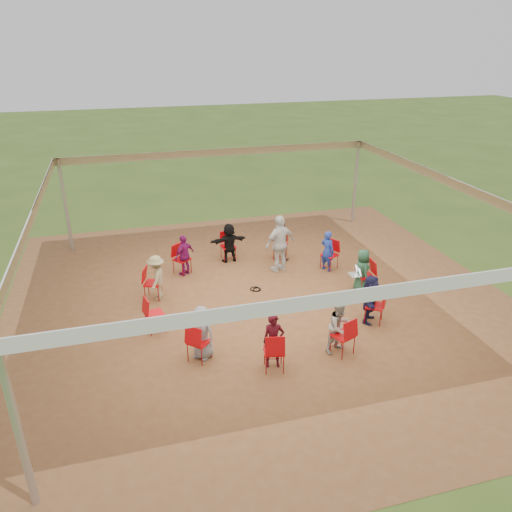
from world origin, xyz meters
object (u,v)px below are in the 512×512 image
object	(u,v)px
person_seated_3	(229,243)
chair_10	(374,306)
chair_0	(366,276)
chair_3	(228,246)
chair_1	(330,255)
chair_4	(182,259)
person_seated_2	(280,241)
person_seated_0	(362,271)
person_seated_8	(340,327)
laptop	(356,272)
person_seated_6	(202,332)
chair_9	(343,336)
person_seated_9	(370,299)
person_seated_5	(157,278)
standing_person	(280,244)
chair_8	(274,351)
person_seated_4	(185,255)
chair_5	(153,283)
chair_6	(155,314)
person_seated_1	(327,251)
chair_2	(280,245)
cable_coil	(256,289)
person_seated_7	(274,341)

from	to	relation	value
person_seated_3	chair_10	bearing A→B (deg)	115.10
chair_0	chair_3	world-z (taller)	same
chair_1	chair_4	xyz separation A→B (m)	(-4.28, 0.86, 0.00)
person_seated_2	person_seated_0	bearing A→B (deg)	147.27
person_seated_8	laptop	world-z (taller)	person_seated_8
person_seated_3	person_seated_6	distance (m)	5.03
chair_9	person_seated_3	distance (m)	5.60
chair_3	person_seated_9	world-z (taller)	person_seated_9
chair_10	person_seated_5	xyz separation A→B (m)	(-4.95, 2.61, 0.17)
laptop	person_seated_3	bearing A→B (deg)	47.65
chair_0	standing_person	world-z (taller)	standing_person
chair_10	person_seated_5	bearing A→B (deg)	98.01
chair_0	chair_1	bearing A→B (deg)	16.36
person_seated_5	laptop	distance (m)	5.32
chair_8	chair_10	world-z (taller)	same
standing_person	person_seated_4	bearing A→B (deg)	-29.04
person_seated_5	person_seated_8	size ratio (longest dim) A/B	1.00
chair_3	chair_5	xyz separation A→B (m)	(-2.47, -1.91, 0.00)
chair_1	chair_3	bearing A→B (deg)	32.73
chair_1	person_seated_6	world-z (taller)	person_seated_6
chair_6	standing_person	distance (m)	4.53
chair_10	person_seated_8	distance (m)	1.61
person_seated_2	laptop	xyz separation A→B (m)	(1.32, -2.59, -0.03)
chair_5	person_seated_1	distance (m)	5.15
chair_8	person_seated_6	distance (m)	1.61
chair_6	person_seated_9	distance (m)	5.15
chair_0	chair_6	world-z (taller)	same
chair_3	chair_6	size ratio (longest dim) A/B	1.00
chair_0	chair_4	bearing A→B (deg)	65.45
person_seated_2	person_seated_4	xyz separation A→B (m)	(-2.98, -0.26, 0.00)
chair_0	chair_9	size ratio (longest dim) A/B	1.00
person_seated_4	person_seated_5	distance (m)	1.56
chair_2	chair_3	size ratio (longest dim) A/B	1.00
chair_1	chair_4	world-z (taller)	same
chair_9	laptop	world-z (taller)	chair_9
chair_8	person_seated_6	xyz separation A→B (m)	(-1.36, 0.84, 0.17)
chair_4	person_seated_4	distance (m)	0.21
laptop	chair_5	bearing A→B (deg)	81.40
chair_10	person_seated_6	distance (m)	4.28
chair_4	cable_coil	world-z (taller)	chair_4
chair_5	person_seated_7	xyz separation A→B (m)	(2.18, -3.68, 0.17)
person_seated_1	person_seated_7	bearing A→B (deg)	114.55
chair_0	person_seated_1	world-z (taller)	person_seated_1
chair_2	chair_5	xyz separation A→B (m)	(-4.06, -1.59, 0.00)
person_seated_3	standing_person	world-z (taller)	standing_person
chair_10	cable_coil	size ratio (longest dim) A/B	2.82
chair_2	chair_9	world-z (taller)	same
person_seated_3	person_seated_6	xyz separation A→B (m)	(-1.68, -4.75, 0.00)
chair_9	chair_4	bearing A→B (deg)	98.18
chair_2	person_seated_1	distance (m)	1.61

